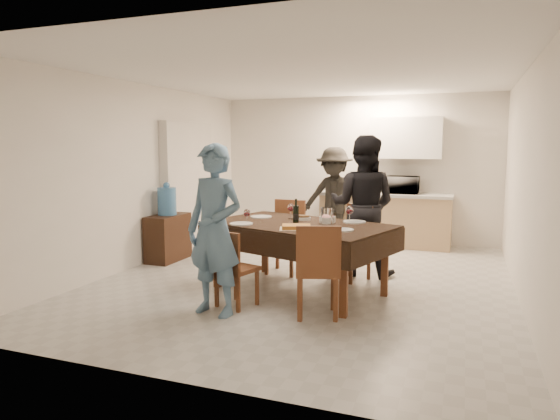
{
  "coord_description": "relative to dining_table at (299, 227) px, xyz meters",
  "views": [
    {
      "loc": [
        1.88,
        -5.99,
        1.73
      ],
      "look_at": [
        -0.24,
        -0.3,
        0.94
      ],
      "focal_mm": 32.0,
      "sensor_mm": 36.0,
      "label": 1
    }
  ],
  "objects": [
    {
      "name": "plate_far_left",
      "position": [
        -0.6,
        0.3,
        0.05
      ],
      "size": [
        0.27,
        0.27,
        0.02
      ],
      "primitive_type": "cylinder",
      "color": "silver",
      "rests_on": "dining_table"
    },
    {
      "name": "wine_glass_b",
      "position": [
        0.55,
        0.25,
        0.14
      ],
      "size": [
        0.09,
        0.09,
        0.21
      ],
      "primitive_type": null,
      "color": "white",
      "rests_on": "dining_table"
    },
    {
      "name": "kitchen_base_cabinet",
      "position": [
        0.53,
        3.18,
        -0.35
      ],
      "size": [
        2.2,
        0.6,
        0.86
      ],
      "primitive_type": "cube",
      "color": "tan",
      "rests_on": "floor"
    },
    {
      "name": "plate_near_left",
      "position": [
        -0.6,
        -0.3,
        0.05
      ],
      "size": [
        0.27,
        0.27,
        0.02
      ],
      "primitive_type": "cylinder",
      "color": "silver",
      "rests_on": "dining_table"
    },
    {
      "name": "floor",
      "position": [
        -0.07,
        0.5,
        -0.78
      ],
      "size": [
        5.0,
        6.0,
        0.02
      ],
      "primitive_type": "cube",
      "color": "#B2B2AD",
      "rests_on": "ground"
    },
    {
      "name": "chair_far_left",
      "position": [
        -0.45,
        0.66,
        -0.18
      ],
      "size": [
        0.47,
        0.47,
        0.53
      ],
      "rotation": [
        0.0,
        0.0,
        3.08
      ],
      "color": "brown",
      "rests_on": "floor"
    },
    {
      "name": "chair_far_right",
      "position": [
        0.45,
        0.66,
        -0.19
      ],
      "size": [
        0.59,
        0.62,
        0.52
      ],
      "rotation": [
        0.0,
        0.0,
        2.64
      ],
      "color": "brown",
      "rests_on": "floor"
    },
    {
      "name": "console",
      "position": [
        -2.35,
        0.85,
        -0.43
      ],
      "size": [
        0.37,
        0.75,
        0.69
      ],
      "primitive_type": "cube",
      "color": "black",
      "rests_on": "floor"
    },
    {
      "name": "water_jug",
      "position": [
        -2.35,
        0.85,
        0.12
      ],
      "size": [
        0.27,
        0.27,
        0.41
      ],
      "primitive_type": "cylinder",
      "color": "#4B8CCD",
      "rests_on": "console"
    },
    {
      "name": "kitchen_worktop",
      "position": [
        0.53,
        3.18,
        0.11
      ],
      "size": [
        2.24,
        0.64,
        0.05
      ],
      "primitive_type": "cube",
      "color": "#B0B0AB",
      "rests_on": "kitchen_base_cabinet"
    },
    {
      "name": "mushroom_dish",
      "position": [
        -0.05,
        0.28,
        0.06
      ],
      "size": [
        0.21,
        0.21,
        0.04
      ],
      "primitive_type": "cylinder",
      "color": "silver",
      "rests_on": "dining_table"
    },
    {
      "name": "dining_table",
      "position": [
        0.0,
        0.0,
        0.0
      ],
      "size": [
        2.36,
        1.8,
        0.82
      ],
      "rotation": [
        0.0,
        0.0,
        -0.31
      ],
      "color": "black",
      "rests_on": "floor"
    },
    {
      "name": "upper_cabinet",
      "position": [
        0.83,
        3.32,
        1.07
      ],
      "size": [
        1.2,
        0.34,
        0.7
      ],
      "primitive_type": "cube",
      "color": "white",
      "rests_on": "wall_back"
    },
    {
      "name": "person_near",
      "position": [
        -0.55,
        -1.05,
        0.1
      ],
      "size": [
        0.7,
        0.52,
        1.75
      ],
      "primitive_type": "imported",
      "rotation": [
        0.0,
        0.0,
        -0.17
      ],
      "color": "#52789A",
      "rests_on": "floor"
    },
    {
      "name": "wine_bottle",
      "position": [
        -0.05,
        0.05,
        0.18
      ],
      "size": [
        0.07,
        0.07,
        0.28
      ],
      "primitive_type": null,
      "color": "black",
      "rests_on": "dining_table"
    },
    {
      "name": "water_pitcher",
      "position": [
        0.35,
        -0.05,
        0.14
      ],
      "size": [
        0.13,
        0.13,
        0.21
      ],
      "primitive_type": "cylinder",
      "color": "white",
      "rests_on": "dining_table"
    },
    {
      "name": "chair_near_right",
      "position": [
        0.45,
        -0.84,
        -0.19
      ],
      "size": [
        0.55,
        0.56,
        0.52
      ],
      "rotation": [
        0.0,
        0.0,
        0.33
      ],
      "color": "brown",
      "rests_on": "floor"
    },
    {
      "name": "chair_near_left",
      "position": [
        -0.45,
        -0.83,
        -0.27
      ],
      "size": [
        0.47,
        0.48,
        0.45
      ],
      "rotation": [
        0.0,
        0.0,
        -0.29
      ],
      "color": "brown",
      "rests_on": "floor"
    },
    {
      "name": "wall_left",
      "position": [
        -2.57,
        0.5,
        0.52
      ],
      "size": [
        0.02,
        6.0,
        2.6
      ],
      "primitive_type": "cube",
      "color": "white",
      "rests_on": "floor"
    },
    {
      "name": "person_far",
      "position": [
        0.55,
        1.05,
        0.15
      ],
      "size": [
        0.93,
        0.74,
        1.86
      ],
      "primitive_type": "imported",
      "rotation": [
        0.0,
        0.0,
        3.1
      ],
      "color": "black",
      "rests_on": "floor"
    },
    {
      "name": "microwave",
      "position": [
        0.81,
        3.18,
        0.28
      ],
      "size": [
        0.53,
        0.36,
        0.29
      ],
      "primitive_type": "imported",
      "rotation": [
        0.0,
        0.0,
        3.14
      ],
      "color": "white",
      "rests_on": "kitchen_worktop"
    },
    {
      "name": "wall_back",
      "position": [
        -0.07,
        3.5,
        0.52
      ],
      "size": [
        5.0,
        0.02,
        2.6
      ],
      "primitive_type": "cube",
      "color": "white",
      "rests_on": "floor"
    },
    {
      "name": "person_kitchen",
      "position": [
        -0.27,
        2.73,
        0.07
      ],
      "size": [
        1.1,
        0.63,
        1.7
      ],
      "primitive_type": "imported",
      "color": "black",
      "rests_on": "floor"
    },
    {
      "name": "salad_bowl",
      "position": [
        0.3,
        0.18,
        0.08
      ],
      "size": [
        0.19,
        0.19,
        0.07
      ],
      "primitive_type": "cylinder",
      "color": "silver",
      "rests_on": "dining_table"
    },
    {
      "name": "wall_front",
      "position": [
        -0.07,
        -2.5,
        0.52
      ],
      "size": [
        5.0,
        0.02,
        2.6
      ],
      "primitive_type": "cube",
      "color": "white",
      "rests_on": "floor"
    },
    {
      "name": "plate_far_right",
      "position": [
        0.6,
        0.3,
        0.05
      ],
      "size": [
        0.27,
        0.27,
        0.02
      ],
      "primitive_type": "cylinder",
      "color": "silver",
      "rests_on": "dining_table"
    },
    {
      "name": "wall_right",
      "position": [
        2.43,
        0.5,
        0.52
      ],
      "size": [
        0.02,
        6.0,
        2.6
      ],
      "primitive_type": "cube",
      "color": "white",
      "rests_on": "floor"
    },
    {
      "name": "plate_near_right",
      "position": [
        0.6,
        -0.3,
        0.04
      ],
      "size": [
        0.24,
        0.24,
        0.01
      ],
      "primitive_type": "cylinder",
      "color": "silver",
      "rests_on": "dining_table"
    },
    {
      "name": "stub_partition",
      "position": [
        -2.49,
        1.7,
        0.27
      ],
      "size": [
        0.15,
        1.4,
        2.1
      ],
      "primitive_type": "cube",
      "color": "silver",
      "rests_on": "floor"
    },
    {
      "name": "ceiling",
      "position": [
        -0.07,
        0.5,
        1.82
      ],
      "size": [
        5.0,
        6.0,
        0.02
      ],
      "primitive_type": "cube",
      "color": "white",
      "rests_on": "wall_back"
    },
    {
      "name": "wine_glass_a",
      "position": [
        -0.55,
        -0.25,
        0.13
      ],
      "size": [
        0.08,
        0.08,
        0.18
      ],
      "primitive_type": null,
      "color": "white",
      "rests_on": "dining_table"
    },
    {
      "name": "savoury_tart",
      "position": [
        0.1,
        -0.38,
        0.06
      ],
      "size": [
        0.43,
        0.37,
        0.05
      ],
      "primitive_type": "cube",
      "rotation": [
        0.0,
        0.0,
        0.33
      ],
      "color": "#BC8C37",
      "rests_on": "dining_table"
    },
    {
      "name": "wine_glass_c",
      "position": [
        -0.2,
        0.3,
        0.14
      ],
      "size": [
        0.09,
        0.09,
        0.2
      ],
      "primitive_type": null,
      "color": "white",
      "rests_on": "dining_table"
    }
  ]
}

